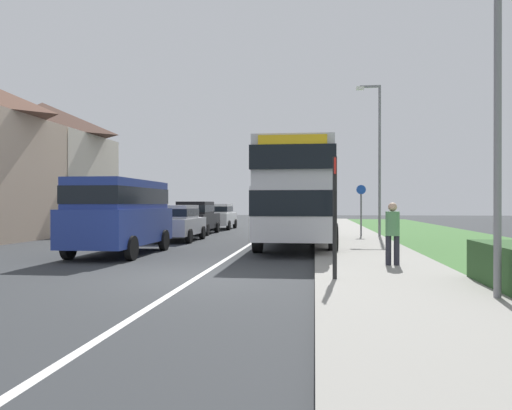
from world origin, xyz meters
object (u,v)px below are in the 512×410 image
Objects in this scene: double_decker_bus at (298,191)px; parked_car_black at (196,216)px; cycle_route_sign at (361,208)px; parked_car_silver at (175,221)px; pedestrian_at_stop at (393,231)px; street_lamp_near at (491,36)px; bus_stop_sign at (335,209)px; parked_car_white at (218,215)px; parked_van_blue at (120,211)px; street_lamp_mid at (377,150)px.

double_decker_bus is 9.11m from parked_car_black.
parked_car_silver is at bearing -162.39° from cycle_route_sign.
street_lamp_near is at bearing -77.46° from pedestrian_at_stop.
bus_stop_sign reaches higher than cycle_route_sign.
parked_car_black is (-5.68, 7.03, -1.19)m from double_decker_bus.
parked_car_black is at bearing -91.86° from parked_car_white.
parked_car_silver is 0.99× the size of parked_car_white.
double_decker_bus reaches higher than pedestrian_at_stop.
bus_stop_sign is 13.74m from cycle_route_sign.
parked_car_white is 22.27m from bus_stop_sign.
parked_car_black is at bearing 121.27° from pedestrian_at_stop.
cycle_route_sign reaches higher than parked_car_silver.
parked_car_silver is at bearing 124.91° from street_lamp_near.
double_decker_bus reaches higher than cycle_route_sign.
cycle_route_sign is at bearing 92.49° from street_lamp_near.
parked_car_white is at bearing 111.36° from street_lamp_near.
cycle_route_sign reaches higher than parked_van_blue.
double_decker_bus is 1.26× the size of street_lamp_near.
double_decker_bus is 3.80× the size of cycle_route_sign.
parked_car_black reaches higher than parked_car_silver.
pedestrian_at_stop is 0.23× the size of street_lamp_mid.
street_lamp_mid is (8.94, 2.37, 3.24)m from parked_car_silver.
parked_car_white is 1.59× the size of cycle_route_sign.
street_lamp_mid is at bearing -15.82° from parked_car_black.
cycle_route_sign reaches higher than pedestrian_at_stop.
street_lamp_mid is at bearing 14.84° from parked_car_silver.
street_lamp_near reaches higher than cycle_route_sign.
street_lamp_near is (9.05, -6.92, 2.95)m from parked_van_blue.
parked_car_black is 1.67× the size of bus_stop_sign.
cycle_route_sign is at bearing 82.61° from bus_stop_sign.
bus_stop_sign is at bearing -100.50° from street_lamp_mid.
pedestrian_at_stop is 0.22× the size of street_lamp_near.
street_lamp_near is (0.67, -15.36, 2.94)m from cycle_route_sign.
street_lamp_near is (3.48, -10.71, 2.22)m from double_decker_bus.
pedestrian_at_stop is (8.07, -18.84, 0.08)m from parked_car_white.
double_decker_bus is 5.92m from parked_car_silver.
street_lamp_mid is (0.71, -0.24, 2.68)m from cycle_route_sign.
parked_van_blue is at bearing -134.78° from cycle_route_sign.
cycle_route_sign is at bearing 17.61° from parked_car_silver.
double_decker_bus is 1.34× the size of street_lamp_mid.
street_lamp_mid is at bearing 84.94° from pedestrian_at_stop.
cycle_route_sign is (8.23, 2.61, 0.56)m from parked_car_silver.
street_lamp_near is 15.12m from street_lamp_mid.
street_lamp_mid reaches higher than parked_car_silver.
parked_car_black is at bearing 164.18° from street_lamp_mid.
cycle_route_sign is at bearing 58.85° from double_decker_bus.
street_lamp_mid is (9.21, -2.61, 3.16)m from parked_car_black.
cycle_route_sign is at bearing 161.11° from street_lamp_mid.
parked_van_blue is at bearing -145.77° from double_decker_bus.
parked_car_white is at bearing 114.14° from double_decker_bus.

